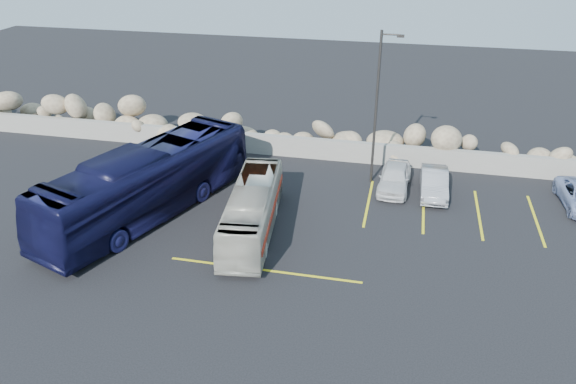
% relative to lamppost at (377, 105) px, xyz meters
% --- Properties ---
extents(ground, '(90.00, 90.00, 0.00)m').
position_rel_lamppost_xyz_m(ground, '(-2.56, -9.50, -4.30)').
color(ground, black).
rests_on(ground, ground).
extents(seawall, '(60.00, 0.40, 1.20)m').
position_rel_lamppost_xyz_m(seawall, '(-2.56, 2.50, -3.70)').
color(seawall, gray).
rests_on(seawall, ground).
extents(riprap_pile, '(54.00, 2.80, 2.60)m').
position_rel_lamppost_xyz_m(riprap_pile, '(-2.56, 3.70, -3.00)').
color(riprap_pile, '#8E775D').
rests_on(riprap_pile, ground).
extents(parking_lines, '(18.16, 9.36, 0.01)m').
position_rel_lamppost_xyz_m(parking_lines, '(2.09, -3.93, -4.29)').
color(parking_lines, yellow).
rests_on(parking_lines, ground).
extents(lamppost, '(1.14, 0.18, 8.00)m').
position_rel_lamppost_xyz_m(lamppost, '(0.00, 0.00, 0.00)').
color(lamppost, '#2F2C2A').
rests_on(lamppost, ground).
extents(vintage_bus, '(2.76, 8.03, 2.19)m').
position_rel_lamppost_xyz_m(vintage_bus, '(-4.85, -6.38, -3.20)').
color(vintage_bus, '#B8B7A6').
rests_on(vintage_bus, ground).
extents(tour_coach, '(6.73, 12.23, 3.34)m').
position_rel_lamppost_xyz_m(tour_coach, '(-10.09, -5.87, -2.62)').
color(tour_coach, black).
rests_on(tour_coach, ground).
extents(car_a, '(1.75, 3.92, 1.31)m').
position_rel_lamppost_xyz_m(car_a, '(1.19, -0.64, -3.64)').
color(car_a, silver).
rests_on(car_a, ground).
extents(car_b, '(1.39, 3.81, 1.25)m').
position_rel_lamppost_xyz_m(car_b, '(3.20, -0.79, -3.67)').
color(car_b, '#A7A7AC').
rests_on(car_b, ground).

